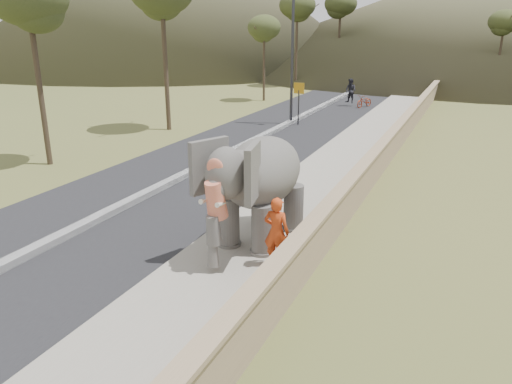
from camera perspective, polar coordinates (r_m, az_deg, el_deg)
ground at (r=12.50m, az=-1.41°, el=-7.69°), size 160.00×160.00×0.00m
road at (r=23.06m, az=-2.13°, el=4.75°), size 7.00×120.00×0.03m
median at (r=23.03m, az=-2.13°, el=4.98°), size 0.35×120.00×0.22m
walkway at (r=21.40m, az=10.04°, el=3.54°), size 3.00×120.00×0.15m
parapet at (r=20.98m, az=14.49°, el=4.27°), size 0.30×120.00×1.10m
lamppost at (r=28.90m, az=4.82°, el=17.25°), size 1.76×0.36×8.00m
signboard at (r=28.96m, az=4.91°, el=10.83°), size 0.60×0.08×2.40m
hill_far at (r=80.14m, az=25.21°, el=18.02°), size 80.00×80.00×14.00m
elephant_and_man at (r=12.87m, az=0.77°, el=0.59°), size 2.43×4.09×2.83m
motorcyclist at (r=36.26m, az=11.49°, el=10.73°), size 2.08×1.74×1.94m
trees at (r=39.53m, az=16.55°, el=15.54°), size 47.77×44.64×9.16m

